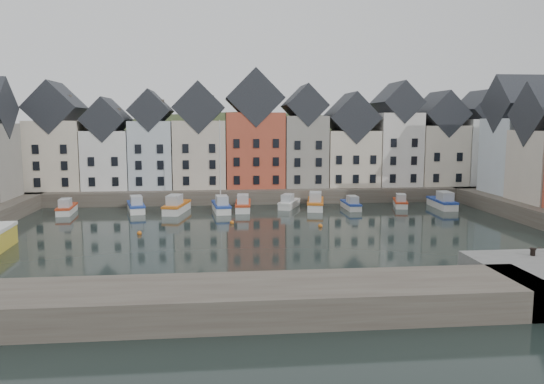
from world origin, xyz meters
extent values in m
plane|color=black|center=(0.00, 0.00, 0.00)|extent=(260.00, 260.00, 0.00)
cube|color=#494038|center=(0.00, 30.00, 1.00)|extent=(90.00, 16.00, 2.00)
cube|color=#494038|center=(-10.00, -22.00, 1.00)|extent=(50.00, 6.00, 2.00)
ellipsoid|color=#2A361B|center=(0.00, 56.00, -18.00)|extent=(153.60, 70.40, 64.00)
sphere|color=black|center=(-13.94, 50.93, 8.70)|extent=(5.77, 5.77, 5.77)
sphere|color=black|center=(24.86, 60.75, 8.12)|extent=(5.27, 5.27, 5.27)
sphere|color=black|center=(31.82, 54.20, 7.88)|extent=(5.07, 5.07, 5.07)
sphere|color=black|center=(14.28, 55.19, 7.82)|extent=(5.01, 5.01, 5.01)
sphere|color=black|center=(-37.67, 56.61, 6.57)|extent=(3.94, 3.94, 3.94)
sphere|color=black|center=(28.33, 60.25, 8.05)|extent=(5.21, 5.21, 5.21)
sphere|color=black|center=(1.99, 58.64, 8.32)|extent=(5.45, 5.45, 5.45)
sphere|color=black|center=(37.80, 48.31, 7.21)|extent=(4.49, 4.49, 4.49)
cube|color=beige|center=(-29.17, 28.00, 7.04)|extent=(7.67, 8.00, 10.07)
cube|color=#202228|center=(-29.17, 28.00, 13.97)|extent=(7.67, 8.16, 7.67)
cube|color=white|center=(-21.90, 28.00, 6.30)|extent=(6.56, 8.00, 8.61)
cube|color=#202228|center=(-21.90, 28.00, 12.23)|extent=(6.56, 8.16, 6.56)
cube|color=silver|center=(-15.37, 28.00, 7.01)|extent=(6.20, 8.00, 10.02)
cube|color=#202228|center=(-15.37, 28.00, 13.55)|extent=(6.20, 8.16, 6.20)
cube|color=beige|center=(-8.27, 28.00, 7.04)|extent=(7.70, 8.00, 10.08)
cube|color=#202228|center=(-8.27, 28.00, 13.98)|extent=(7.70, 8.16, 7.70)
cube|color=#BB4D35|center=(0.07, 28.00, 7.64)|extent=(8.69, 8.00, 11.28)
cube|color=#202228|center=(0.07, 28.00, 15.43)|extent=(8.69, 8.16, 8.69)
cube|color=gray|center=(7.78, 28.00, 7.39)|extent=(6.43, 8.00, 10.78)
cube|color=#202228|center=(7.78, 28.00, 14.37)|extent=(6.43, 8.16, 6.43)
cube|color=beige|center=(15.08, 28.00, 6.28)|extent=(7.88, 8.00, 8.56)
cube|color=#202228|center=(15.08, 28.00, 12.51)|extent=(7.88, 8.16, 7.88)
cube|color=white|center=(22.42, 28.00, 7.64)|extent=(6.50, 8.00, 11.27)
cube|color=#202228|center=(22.42, 28.00, 14.88)|extent=(6.50, 8.16, 6.50)
cube|color=beige|center=(29.43, 28.00, 6.66)|extent=(7.23, 8.00, 9.32)
cube|color=#202228|center=(29.43, 28.00, 13.11)|extent=(7.23, 8.16, 7.23)
cube|color=white|center=(36.28, 28.00, 7.16)|extent=(6.18, 8.00, 10.32)
cube|color=#202228|center=(36.28, 28.00, 13.85)|extent=(6.18, 8.16, 6.18)
cube|color=silver|center=(36.00, 16.26, 7.19)|extent=(7.47, 8.00, 10.38)
cube|color=#202228|center=(36.00, 16.26, 14.36)|extent=(7.62, 8.00, 8.00)
sphere|color=#C76117|center=(-4.00, 8.00, 0.15)|extent=(0.50, 0.50, 0.50)
sphere|color=#C76117|center=(6.00, 5.00, 0.15)|extent=(0.50, 0.50, 0.50)
sphere|color=#C76117|center=(-14.00, 3.00, 0.15)|extent=(0.50, 0.50, 0.50)
cube|color=silver|center=(-25.40, 17.49, 0.34)|extent=(2.17, 5.87, 1.05)
cube|color=#B9391A|center=(-25.40, 17.49, 0.91)|extent=(2.28, 5.99, 0.24)
cube|color=#A8ACB0|center=(-25.33, 16.63, 1.49)|extent=(1.52, 2.40, 1.15)
cube|color=silver|center=(-16.58, 18.05, 0.36)|extent=(3.20, 6.49, 1.14)
cube|color=#203B95|center=(-16.58, 18.05, 0.99)|extent=(3.33, 6.63, 0.26)
cube|color=#A8ACB0|center=(-16.37, 17.14, 1.61)|extent=(1.97, 2.75, 1.25)
cube|color=silver|center=(-11.07, 16.88, 0.40)|extent=(3.35, 7.13, 1.26)
cube|color=#C76117|center=(-11.07, 16.88, 1.09)|extent=(3.49, 7.29, 0.29)
cube|color=#A8ACB0|center=(-11.27, 15.87, 1.77)|extent=(2.10, 3.00, 1.37)
cube|color=silver|center=(-5.20, 16.74, 0.37)|extent=(2.54, 6.52, 1.17)
cube|color=#203B95|center=(-5.20, 16.74, 1.01)|extent=(2.66, 6.66, 0.26)
cube|color=#A8ACB0|center=(-5.11, 15.79, 1.64)|extent=(1.73, 2.68, 1.27)
cylinder|color=silver|center=(-5.27, 17.37, 6.36)|extent=(0.15, 0.15, 11.66)
cube|color=silver|center=(-2.23, 17.51, 0.37)|extent=(2.32, 6.46, 1.16)
cube|color=#B9391A|center=(-2.23, 17.51, 1.00)|extent=(2.43, 6.59, 0.26)
cube|color=#A8ACB0|center=(-2.29, 16.56, 1.64)|extent=(1.65, 2.63, 1.27)
cube|color=silver|center=(4.31, 19.12, 0.33)|extent=(3.74, 5.83, 1.03)
cube|color=silver|center=(4.31, 19.12, 0.89)|extent=(3.87, 5.97, 0.23)
cube|color=#A8ACB0|center=(3.98, 18.34, 1.45)|extent=(2.08, 2.58, 1.12)
cube|color=silver|center=(7.82, 17.87, 0.40)|extent=(3.35, 7.10, 1.25)
cube|color=#C76117|center=(7.82, 17.87, 1.08)|extent=(3.49, 7.26, 0.28)
cube|color=#A8ACB0|center=(7.62, 16.86, 1.77)|extent=(2.10, 2.99, 1.37)
cube|color=silver|center=(12.62, 17.10, 0.32)|extent=(1.68, 5.43, 0.99)
cube|color=#203B95|center=(12.62, 17.10, 0.86)|extent=(1.77, 5.53, 0.23)
cube|color=#A8ACB0|center=(12.63, 16.29, 1.40)|extent=(1.28, 2.18, 1.08)
cube|color=silver|center=(20.10, 18.39, 0.31)|extent=(2.87, 5.57, 0.98)
cube|color=#B9391A|center=(20.10, 18.39, 0.85)|extent=(2.99, 5.69, 0.22)
cube|color=#A8ACB0|center=(19.90, 17.62, 1.38)|extent=(1.74, 2.38, 1.07)
cube|color=silver|center=(25.54, 16.75, 0.39)|extent=(2.32, 6.81, 1.23)
cube|color=#203B95|center=(25.54, 16.75, 1.06)|extent=(2.44, 6.95, 0.28)
cube|color=#A8ACB0|center=(25.49, 15.75, 1.74)|extent=(1.69, 2.76, 1.34)
cylinder|color=black|center=(17.89, -16.98, 2.25)|extent=(0.36, 0.36, 0.50)
cylinder|color=black|center=(17.89, -16.98, 2.52)|extent=(0.48, 0.48, 0.08)
camera|label=1|loc=(-5.54, -53.56, 12.00)|focal=35.00mm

